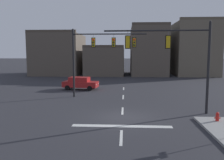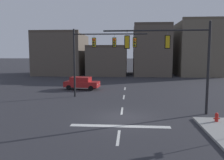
% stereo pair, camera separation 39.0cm
% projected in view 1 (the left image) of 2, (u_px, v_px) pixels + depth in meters
% --- Properties ---
extents(ground_plane, '(400.00, 400.00, 0.00)m').
position_uv_depth(ground_plane, '(122.00, 118.00, 16.81)').
color(ground_plane, '#2B2B30').
extents(stop_bar_paint, '(6.40, 0.50, 0.01)m').
position_uv_depth(stop_bar_paint, '(122.00, 126.00, 14.83)').
color(stop_bar_paint, silver).
rests_on(stop_bar_paint, ground).
extents(lane_centreline, '(0.16, 26.40, 0.01)m').
position_uv_depth(lane_centreline, '(123.00, 111.00, 18.79)').
color(lane_centreline, silver).
rests_on(lane_centreline, ground).
extents(signal_mast_near_side, '(8.02, 0.53, 7.02)m').
position_uv_depth(signal_mast_near_side, '(178.00, 52.00, 17.61)').
color(signal_mast_near_side, black).
rests_on(signal_mast_near_side, ground).
extents(signal_mast_far_side, '(7.72, 0.41, 7.18)m').
position_uv_depth(signal_mast_far_side, '(96.00, 50.00, 24.24)').
color(signal_mast_far_side, black).
rests_on(signal_mast_far_side, ground).
extents(car_lot_nearside, '(4.61, 2.34, 1.61)m').
position_uv_depth(car_lot_nearside, '(80.00, 83.00, 29.76)').
color(car_lot_nearside, '#A81E1E').
rests_on(car_lot_nearside, ground).
extents(fire_hydrant, '(0.40, 0.30, 0.75)m').
position_uv_depth(fire_hydrant, '(217.00, 118.00, 15.43)').
color(fire_hydrant, red).
rests_on(fire_hydrant, ground).
extents(building_row, '(38.36, 13.48, 11.44)m').
position_uv_depth(building_row, '(131.00, 53.00, 51.18)').
color(building_row, brown).
rests_on(building_row, ground).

